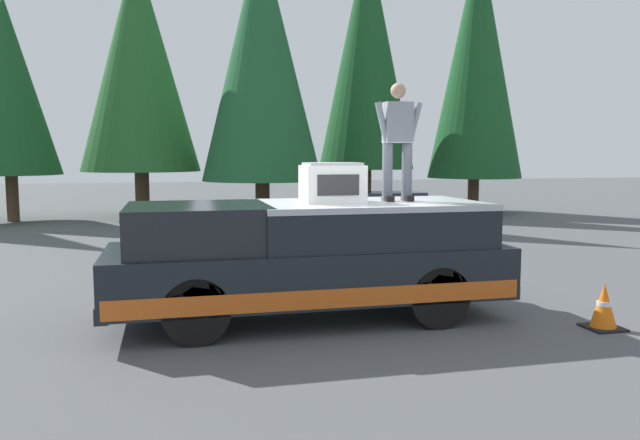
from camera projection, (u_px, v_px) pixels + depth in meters
The scene contains 11 objects.
ground_plane at pixel (336, 315), 9.05m from camera, with size 90.00×90.00×0.00m, color #4C4F51.
pickup_truck at pixel (308, 258), 8.76m from camera, with size 2.01×5.54×1.65m.
compressor_unit at pixel (332, 183), 8.74m from camera, with size 0.65×0.84×0.56m.
person_on_truck_bed at pixel (398, 139), 8.95m from camera, with size 0.29×0.72×1.69m.
parked_car_maroon at pixel (389, 211), 19.36m from camera, with size 1.64×4.10×1.16m.
traffic_cone at pixel (604, 307), 8.29m from camera, with size 0.47×0.47×0.62m.
conifer_far_left at pixel (477, 58), 24.30m from camera, with size 3.67×3.67×10.78m.
conifer_left at pixel (367, 53), 24.21m from camera, with size 3.74×3.74×10.83m.
conifer_center_left at pixel (261, 57), 21.79m from camera, with size 4.27×4.27×10.05m.
conifer_center_right at pixel (138, 61), 22.66m from camera, with size 4.32×4.32×9.74m.
conifer_right at pixel (7, 86), 21.15m from camera, with size 3.37×3.37×7.69m.
Camera 1 is at (-8.55, 2.32, 2.33)m, focal length 34.91 mm.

